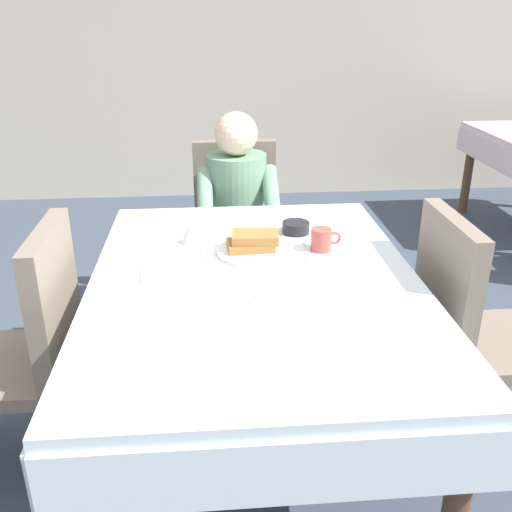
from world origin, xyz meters
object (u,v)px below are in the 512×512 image
(syrup_pitcher, at_px, (191,234))
(fork_left_of_plate, at_px, (203,256))
(plate_breakfast, at_px, (255,251))
(dining_table_main, at_px, (255,301))
(bowl_butter, at_px, (296,227))
(chair_right_side, at_px, (467,322))
(breakfast_stack, at_px, (253,241))
(knife_right_of_plate, at_px, (307,253))
(chair_diner, at_px, (236,219))
(cup_coffee, at_px, (322,240))
(chair_left_side, at_px, (30,341))
(diner_person, at_px, (237,203))
(spoon_near_edge, at_px, (278,293))

(syrup_pitcher, height_order, fork_left_of_plate, syrup_pitcher)
(syrup_pitcher, bearing_deg, fork_left_of_plate, -70.99)
(plate_breakfast, xyz_separation_m, syrup_pitcher, (-0.24, 0.12, 0.03))
(dining_table_main, distance_m, bowl_butter, 0.46)
(chair_right_side, bearing_deg, fork_left_of_plate, -101.19)
(plate_breakfast, distance_m, breakfast_stack, 0.04)
(plate_breakfast, xyz_separation_m, knife_right_of_plate, (0.19, -0.02, -0.01))
(knife_right_of_plate, bearing_deg, syrup_pitcher, 75.35)
(breakfast_stack, xyz_separation_m, knife_right_of_plate, (0.20, -0.03, -0.04))
(dining_table_main, relative_size, syrup_pitcher, 19.05)
(chair_diner, height_order, fork_left_of_plate, chair_diner)
(dining_table_main, xyz_separation_m, cup_coffee, (0.27, 0.21, 0.13))
(bowl_butter, bearing_deg, plate_breakfast, -133.21)
(chair_left_side, height_order, knife_right_of_plate, chair_left_side)
(syrup_pitcher, relative_size, fork_left_of_plate, 0.44)
(diner_person, bearing_deg, chair_right_side, 127.48)
(chair_diner, bearing_deg, chair_right_side, 123.61)
(plate_breakfast, relative_size, fork_left_of_plate, 1.56)
(plate_breakfast, height_order, bowl_butter, bowl_butter)
(cup_coffee, bearing_deg, chair_right_side, -22.75)
(dining_table_main, height_order, cup_coffee, cup_coffee)
(cup_coffee, distance_m, knife_right_of_plate, 0.08)
(chair_right_side, xyz_separation_m, fork_left_of_plate, (-0.94, 0.19, 0.21))
(knife_right_of_plate, bearing_deg, breakfast_stack, 85.62)
(knife_right_of_plate, bearing_deg, chair_left_side, 104.15)
(bowl_butter, bearing_deg, syrup_pitcher, -170.03)
(chair_left_side, distance_m, syrup_pitcher, 0.68)
(fork_left_of_plate, bearing_deg, chair_diner, -12.34)
(chair_right_side, height_order, spoon_near_edge, chair_right_side)
(diner_person, relative_size, breakfast_stack, 5.92)
(chair_right_side, bearing_deg, syrup_pitcher, -108.17)
(dining_table_main, xyz_separation_m, syrup_pitcher, (-0.22, 0.33, 0.13))
(spoon_near_edge, bearing_deg, cup_coffee, 50.89)
(dining_table_main, height_order, spoon_near_edge, spoon_near_edge)
(diner_person, height_order, knife_right_of_plate, diner_person)
(knife_right_of_plate, bearing_deg, chair_diner, 15.56)
(chair_diner, distance_m, bowl_butter, 0.83)
(cup_coffee, relative_size, fork_left_of_plate, 0.63)
(bowl_butter, xyz_separation_m, fork_left_of_plate, (-0.37, -0.21, -0.02))
(plate_breakfast, height_order, cup_coffee, cup_coffee)
(syrup_pitcher, distance_m, fork_left_of_plate, 0.15)
(breakfast_stack, bearing_deg, bowl_butter, 45.00)
(chair_right_side, height_order, chair_left_side, same)
(breakfast_stack, relative_size, cup_coffee, 1.67)
(breakfast_stack, xyz_separation_m, syrup_pitcher, (-0.23, 0.11, -0.01))
(bowl_butter, bearing_deg, chair_diner, 104.82)
(diner_person, xyz_separation_m, knife_right_of_plate, (0.21, -0.83, 0.07))
(chair_right_side, bearing_deg, plate_breakfast, -105.34)
(cup_coffee, distance_m, spoon_near_edge, 0.40)
(dining_table_main, bearing_deg, bowl_butter, 63.73)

